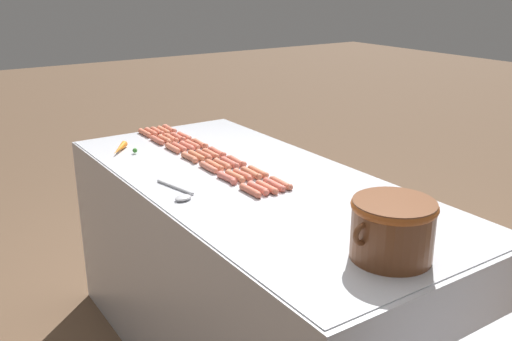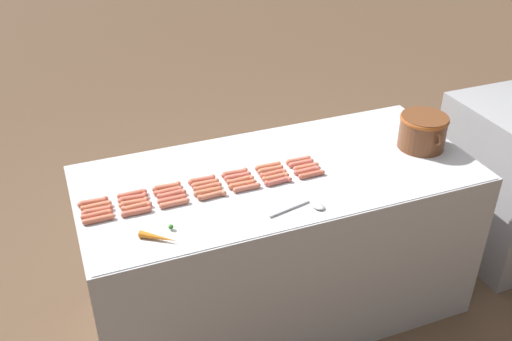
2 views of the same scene
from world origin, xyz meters
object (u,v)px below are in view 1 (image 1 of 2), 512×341
object	(u,v)px
hot_dog_23	(179,147)
hot_dog_24	(196,156)
bean_pot	(393,226)
serving_spoon	(180,194)
hot_dog_9	(192,145)
hot_dog_31	(190,157)
hot_dog_5	(258,172)
hot_dog_22	(165,139)
hot_dog_27	(258,188)
hot_dog_34	(250,191)
hot_dog_13	(274,185)
hot_dog_2	(200,143)
hot_dog_33	(227,178)
hot_dog_11	(230,162)
hot_dog_32	(208,167)
hot_dog_3	(217,152)
hot_dog_1	(184,136)
carrot	(120,149)
hot_dog_16	(187,146)
hot_dog_7	(163,130)
hot_dog_10	(211,154)
hot_dog_8	(178,137)
hot_dog_17	(204,155)
hot_dog_19	(243,175)
hot_dog_12	(251,173)
hot_dog_30	(173,148)
hot_dog_28	(145,133)
hot_dog_26	(235,176)
hot_dog_20	(267,187)
hot_dog_18	(222,164)
hot_dog_0	(169,129)
hot_dog_29	(157,140)
hot_dog_4	(236,161)

from	to	relation	value
hot_dog_23	hot_dog_24	distance (m)	0.17
bean_pot	serving_spoon	distance (m)	0.87
bean_pot	hot_dog_9	bearing A→B (deg)	-92.16
hot_dog_31	hot_dog_5	bearing A→B (deg)	113.46
hot_dog_22	hot_dog_27	distance (m)	0.85
hot_dog_34	hot_dog_13	bearing A→B (deg)	-178.85
hot_dog_2	hot_dog_33	bearing A→B (deg)	73.76
hot_dog_11	hot_dog_32	xyz separation A→B (m)	(0.11, 0.01, 0.00)
hot_dog_3	bean_pot	bearing A→B (deg)	85.66
hot_dog_31	hot_dog_1	bearing A→B (deg)	-113.05
hot_dog_3	carrot	distance (m)	0.47
hot_dog_16	carrot	size ratio (longest dim) A/B	0.91
hot_dog_7	hot_dog_27	bearing A→B (deg)	86.07
hot_dog_10	carrot	distance (m)	0.45
bean_pot	serving_spoon	bearing A→B (deg)	-69.77
hot_dog_1	hot_dog_9	bearing A→B (deg)	77.13
hot_dog_8	hot_dog_17	xyz separation A→B (m)	(0.04, 0.35, 0.00)
hot_dog_5	hot_dog_22	xyz separation A→B (m)	(0.11, -0.69, 0.00)
hot_dog_5	hot_dog_32	world-z (taller)	same
hot_dog_16	hot_dog_32	xyz separation A→B (m)	(0.08, 0.35, 0.00)
hot_dog_19	hot_dog_27	size ratio (longest dim) A/B	1.00
hot_dog_12	hot_dog_30	bearing A→B (deg)	-77.74
hot_dog_12	hot_dog_28	xyz separation A→B (m)	(0.11, -0.86, 0.00)
hot_dog_8	hot_dog_27	bearing A→B (deg)	85.12
hot_dog_13	carrot	distance (m)	0.88
hot_dog_26	hot_dog_5	bearing A→B (deg)	177.25
hot_dog_24	hot_dog_31	world-z (taller)	same
hot_dog_2	hot_dog_28	bearing A→B (deg)	-66.63
hot_dog_26	hot_dog_34	bearing A→B (deg)	76.96
hot_dog_2	hot_dog_26	bearing A→B (deg)	77.86
hot_dog_1	carrot	size ratio (longest dim) A/B	0.91
hot_dog_11	hot_dog_20	size ratio (longest dim) A/B	1.00
hot_dog_5	hot_dog_18	world-z (taller)	same
hot_dog_5	hot_dog_16	xyz separation A→B (m)	(0.07, -0.52, 0.00)
hot_dog_13	hot_dog_0	bearing A→B (deg)	-91.90
hot_dog_5	hot_dog_11	distance (m)	0.18
hot_dog_2	serving_spoon	size ratio (longest dim) A/B	0.52
hot_dog_11	hot_dog_12	world-z (taller)	same
hot_dog_9	hot_dog_34	distance (m)	0.70
hot_dog_11	hot_dog_30	world-z (taller)	same
hot_dog_29	hot_dog_5	bearing A→B (deg)	102.27
hot_dog_1	hot_dog_22	size ratio (longest dim) A/B	1.00
hot_dog_26	hot_dog_8	bearing A→B (deg)	-96.11
hot_dog_12	hot_dog_26	bearing A→B (deg)	-3.64
hot_dog_3	hot_dog_26	bearing A→B (deg)	72.16
hot_dog_31	hot_dog_34	xyz separation A→B (m)	(0.00, 0.51, 0.00)
hot_dog_20	hot_dog_30	distance (m)	0.70
hot_dog_2	hot_dog_33	distance (m)	0.54
hot_dog_4	hot_dog_30	xyz separation A→B (m)	(0.15, -0.34, 0.00)
hot_dog_27	hot_dog_29	bearing A→B (deg)	-87.30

